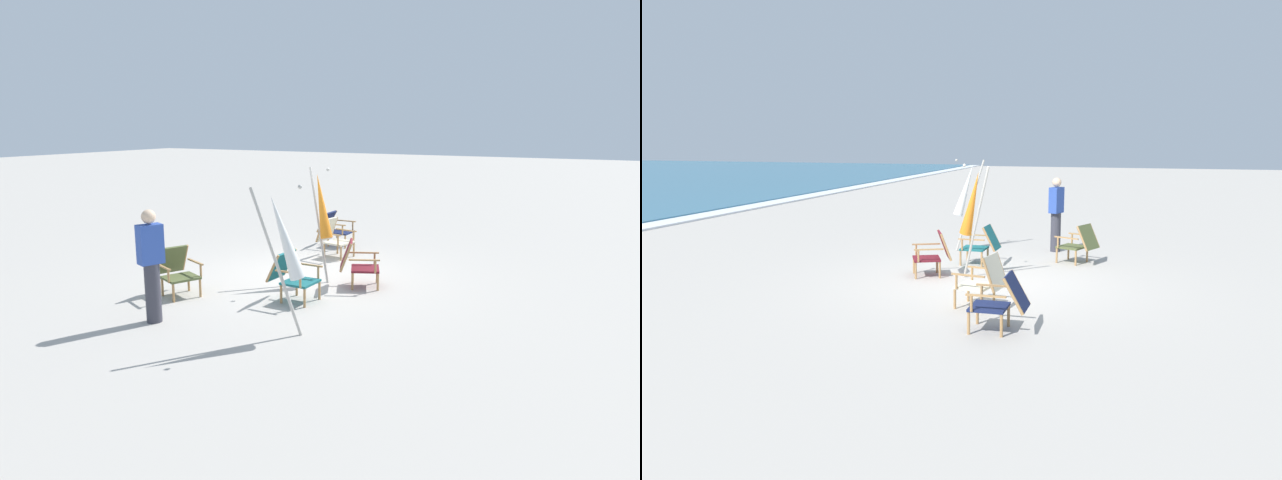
# 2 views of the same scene
# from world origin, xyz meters

# --- Properties ---
(ground_plane) EXTENTS (80.00, 80.00, 0.00)m
(ground_plane) POSITION_xyz_m (0.00, 0.00, 0.00)
(ground_plane) COLOR #B2AAA0
(beach_chair_back_left) EXTENTS (0.68, 0.77, 0.82)m
(beach_chair_back_left) POSITION_xyz_m (-1.73, -0.27, 0.43)
(beach_chair_back_left) COLOR beige
(beach_chair_back_left) RESTS_ON ground
(beach_chair_back_right) EXTENTS (0.80, 0.86, 0.81)m
(beach_chair_back_right) POSITION_xyz_m (0.13, 1.11, 0.43)
(beach_chair_back_right) COLOR maroon
(beach_chair_back_right) RESTS_ON ground
(beach_chair_far_center) EXTENTS (0.60, 0.76, 0.78)m
(beach_chair_far_center) POSITION_xyz_m (-2.76, -0.76, 0.42)
(beach_chair_far_center) COLOR #19234C
(beach_chair_far_center) RESTS_ON ground
(beach_chair_mid_center) EXTENTS (0.82, 0.90, 0.80)m
(beach_chair_mid_center) POSITION_xyz_m (1.96, -1.33, 0.43)
(beach_chair_mid_center) COLOR #515B33
(beach_chair_mid_center) RESTS_ON ground
(beach_chair_front_right) EXTENTS (0.61, 0.76, 0.79)m
(beach_chair_front_right) POSITION_xyz_m (1.33, 0.51, 0.42)
(beach_chair_front_right) COLOR #196066
(beach_chair_front_right) RESTS_ON ground
(umbrella_furled_orange) EXTENTS (0.46, 0.66, 2.05)m
(umbrella_furled_orange) POSITION_xyz_m (0.06, 0.39, 1.34)
(umbrella_furled_orange) COLOR #B7B2A8
(umbrella_furled_orange) RESTS_ON ground
(umbrella_furled_white) EXTENTS (0.49, 0.68, 2.04)m
(umbrella_furled_white) POSITION_xyz_m (2.73, 1.24, 1.33)
(umbrella_furled_white) COLOR #B7B2A8
(umbrella_furled_white) RESTS_ON ground
(person_near_chairs) EXTENTS (0.39, 0.31, 1.63)m
(person_near_chairs) POSITION_xyz_m (3.14, -0.71, 0.84)
(person_near_chairs) COLOR #383842
(person_near_chairs) RESTS_ON ground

